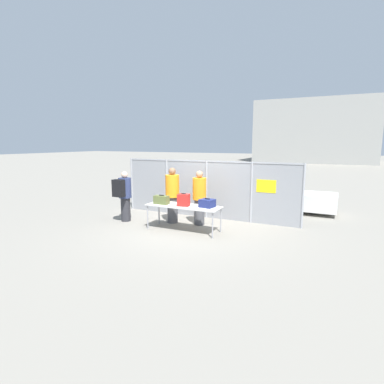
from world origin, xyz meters
The scene contains 11 objects.
ground_plane centered at (0.00, 0.00, 0.00)m, with size 120.00×120.00×0.00m, color gray.
fence_section centered at (0.02, 1.70, 1.02)m, with size 6.27×0.07×1.95m.
inspection_table centered at (0.02, -0.03, 0.70)m, with size 2.19×0.75×0.75m.
suitcase_olive centered at (-0.67, -0.11, 0.87)m, with size 0.44×0.23×0.27m.
suitcase_red centered at (0.05, -0.07, 0.92)m, with size 0.36×0.30×0.37m.
suitcase_navy centered at (0.72, 0.07, 0.86)m, with size 0.43×0.41×0.25m.
traveler_hooded centered at (-2.18, 0.06, 0.89)m, with size 0.40×0.62×1.63m.
security_worker_near centered at (0.17, 0.76, 0.87)m, with size 0.42×0.42×1.69m.
security_worker_far centered at (-0.70, 0.61, 0.91)m, with size 0.44×0.44×1.76m.
utility_trailer centered at (2.38, 3.93, 0.42)m, with size 4.33×1.88×0.73m.
distant_hangar centered at (1.07, 36.00, 3.88)m, with size 14.26×10.12×7.75m.
Camera 1 is at (3.92, -7.53, 2.55)m, focal length 28.00 mm.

